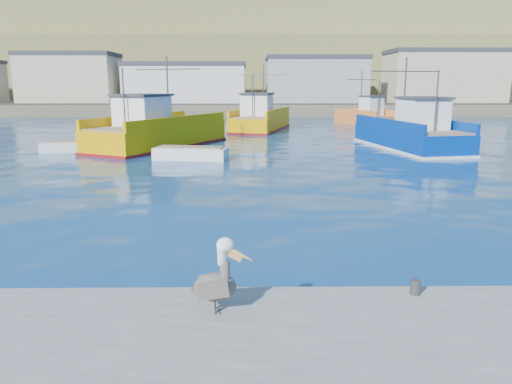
% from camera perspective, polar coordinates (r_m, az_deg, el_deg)
% --- Properties ---
extents(ground, '(260.00, 260.00, 0.00)m').
position_cam_1_polar(ground, '(13.36, 0.41, -7.72)').
color(ground, navy).
rests_on(ground, ground).
extents(dock_bollards, '(36.20, 0.20, 0.30)m').
position_cam_1_polar(dock_bollards, '(9.99, 4.31, -10.86)').
color(dock_bollards, '#4C4C4C').
rests_on(dock_bollards, dock).
extents(far_shore, '(200.00, 81.00, 24.00)m').
position_cam_1_polar(far_shore, '(121.83, -0.63, 14.39)').
color(far_shore, brown).
rests_on(far_shore, ground).
extents(trawler_yellow_a, '(9.34, 12.99, 6.66)m').
position_cam_1_polar(trawler_yellow_a, '(37.32, -11.26, 6.74)').
color(trawler_yellow_a, '#DC9900').
rests_on(trawler_yellow_a, ground).
extents(trawler_yellow_b, '(6.56, 11.73, 6.49)m').
position_cam_1_polar(trawler_yellow_b, '(50.24, 0.48, 8.27)').
color(trawler_yellow_b, '#DC9900').
rests_on(trawler_yellow_b, ground).
extents(trawler_blue, '(5.79, 11.64, 6.49)m').
position_cam_1_polar(trawler_blue, '(37.36, 17.32, 6.32)').
color(trawler_blue, navy).
rests_on(trawler_blue, ground).
extents(boat_orange, '(5.87, 8.08, 5.99)m').
position_cam_1_polar(boat_orange, '(58.13, 12.46, 8.50)').
color(boat_orange, orange).
rests_on(boat_orange, ground).
extents(skiff_left, '(4.40, 2.13, 0.92)m').
position_cam_1_polar(skiff_left, '(36.42, -20.12, 4.81)').
color(skiff_left, silver).
rests_on(skiff_left, ground).
extents(skiff_mid, '(4.67, 2.34, 0.97)m').
position_cam_1_polar(skiff_mid, '(30.88, -7.46, 4.27)').
color(skiff_mid, silver).
rests_on(skiff_mid, ground).
extents(skiff_far, '(3.75, 3.91, 0.87)m').
position_cam_1_polar(skiff_far, '(54.54, 21.83, 6.92)').
color(skiff_far, silver).
rests_on(skiff_far, ground).
extents(pelican, '(1.14, 0.47, 1.41)m').
position_cam_1_polar(pelican, '(9.13, -4.45, -10.07)').
color(pelican, '#595451').
rests_on(pelican, dock).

